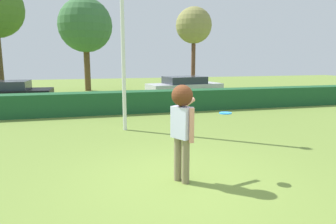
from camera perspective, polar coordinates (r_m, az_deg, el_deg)
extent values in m
plane|color=olive|center=(5.87, 2.62, -12.76)|extent=(60.00, 60.00, 0.00)
cylinder|color=#7B6F52|center=(5.77, 1.85, -8.73)|extent=(0.14, 0.14, 0.84)
cylinder|color=#7B6F52|center=(5.64, 3.33, -9.19)|extent=(0.14, 0.14, 0.84)
cube|color=silver|center=(5.51, 2.64, -1.96)|extent=(0.38, 0.44, 0.58)
cylinder|color=tan|center=(5.83, 2.87, 1.09)|extent=(0.58, 0.38, 0.30)
cylinder|color=tan|center=(5.36, 4.46, -2.54)|extent=(0.09, 0.09, 0.62)
sphere|color=tan|center=(5.43, 2.68, 2.79)|extent=(0.22, 0.22, 0.22)
sphere|color=#532A16|center=(5.43, 2.68, 3.10)|extent=(0.39, 0.39, 0.39)
cylinder|color=#268CE5|center=(5.84, 10.70, -0.20)|extent=(0.23, 0.23, 0.02)
cylinder|color=silver|center=(9.67, -8.47, 13.84)|extent=(0.12, 0.12, 5.87)
cube|color=#1C502B|center=(12.97, -7.35, 1.87)|extent=(22.59, 0.90, 0.90)
cube|color=black|center=(15.90, -28.41, 2.70)|extent=(4.24, 1.80, 0.55)
cube|color=#2D333D|center=(15.86, -28.55, 4.40)|extent=(2.23, 1.61, 0.40)
cylinder|color=black|center=(16.45, -22.63, 2.37)|extent=(0.60, 0.11, 0.60)
cylinder|color=black|center=(14.79, -23.65, 1.52)|extent=(0.60, 0.11, 0.60)
cube|color=#B7B7BC|center=(17.50, 3.09, 4.45)|extent=(4.41, 2.34, 0.55)
cube|color=#2D333D|center=(17.46, 3.10, 6.00)|extent=(2.42, 1.89, 0.40)
cylinder|color=black|center=(18.96, 5.90, 4.01)|extent=(0.61, 0.19, 0.60)
cylinder|color=black|center=(17.51, 8.64, 3.45)|extent=(0.61, 0.19, 0.60)
cylinder|color=black|center=(17.70, -2.43, 3.63)|extent=(0.61, 0.19, 0.60)
cylinder|color=black|center=(16.14, -0.23, 3.01)|extent=(0.61, 0.19, 0.60)
cylinder|color=brown|center=(21.53, 4.74, 8.29)|extent=(0.28, 0.28, 3.26)
sphere|color=olive|center=(21.64, 4.85, 15.88)|extent=(2.46, 2.46, 2.46)
cylinder|color=brown|center=(22.29, -14.89, 8.24)|extent=(0.41, 0.41, 3.40)
sphere|color=#3A6D3A|center=(22.39, -15.23, 15.41)|extent=(3.67, 3.67, 3.67)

